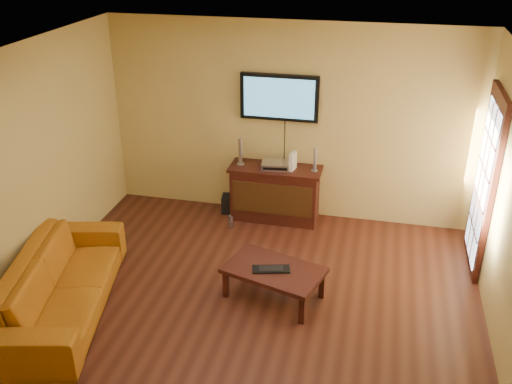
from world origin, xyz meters
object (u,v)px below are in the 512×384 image
(television, at_px, (279,97))
(speaker_left, at_px, (240,152))
(bottle, at_px, (231,222))
(keyboard, at_px, (271,269))
(media_console, at_px, (275,193))
(speaker_right, at_px, (315,161))
(game_console, at_px, (293,161))
(sofa, at_px, (60,275))
(subwoofer, at_px, (231,204))
(coffee_table, at_px, (274,272))
(av_receiver, at_px, (276,165))

(television, bearing_deg, speaker_left, -158.75)
(television, relative_size, bottle, 5.29)
(television, xyz_separation_m, keyboard, (0.33, -2.06, -1.31))
(media_console, relative_size, speaker_right, 3.84)
(media_console, bearing_deg, game_console, -2.79)
(game_console, xyz_separation_m, keyboard, (0.09, -1.85, -0.51))
(sofa, height_order, bottle, sofa)
(media_console, distance_m, subwoofer, 0.72)
(bottle, xyz_separation_m, keyboard, (0.86, -1.46, 0.29))
(keyboard, bearing_deg, speaker_left, 113.59)
(subwoofer, distance_m, bottle, 0.49)
(speaker_right, bearing_deg, subwoofer, 177.60)
(speaker_right, bearing_deg, speaker_left, -179.97)
(sofa, bearing_deg, speaker_left, -40.62)
(coffee_table, relative_size, speaker_left, 3.14)
(coffee_table, bearing_deg, speaker_right, 84.43)
(television, height_order, bottle, television)
(av_receiver, bearing_deg, bottle, -151.08)
(game_console, bearing_deg, bottle, -141.25)
(av_receiver, xyz_separation_m, subwoofer, (-0.67, 0.07, -0.70))
(speaker_left, bearing_deg, television, 21.25)
(media_console, relative_size, coffee_table, 1.05)
(sofa, distance_m, keyboard, 2.25)
(speaker_right, height_order, keyboard, speaker_right)
(game_console, distance_m, bottle, 1.18)
(television, relative_size, keyboard, 2.40)
(media_console, distance_m, keyboard, 1.89)
(game_console, bearing_deg, media_console, -171.16)
(television, bearing_deg, subwoofer, -168.02)
(av_receiver, bearing_deg, coffee_table, -86.96)
(game_console, bearing_deg, television, 150.24)
(av_receiver, distance_m, game_console, 0.25)
(keyboard, bearing_deg, television, 99.02)
(sofa, distance_m, av_receiver, 3.15)
(coffee_table, height_order, keyboard, keyboard)
(speaker_right, xyz_separation_m, bottle, (-1.07, -0.42, -0.83))
(coffee_table, relative_size, av_receiver, 3.18)
(speaker_right, xyz_separation_m, av_receiver, (-0.53, -0.02, -0.11))
(coffee_table, bearing_deg, subwoofer, 118.26)
(subwoofer, bearing_deg, speaker_left, -25.61)
(media_console, bearing_deg, keyboard, -80.02)
(av_receiver, distance_m, keyboard, 1.93)
(av_receiver, distance_m, subwoofer, 0.97)
(game_console, bearing_deg, speaker_left, -170.04)
(coffee_table, relative_size, keyboard, 2.73)
(game_console, bearing_deg, speaker_right, 15.90)
(speaker_right, bearing_deg, av_receiver, -178.20)
(speaker_right, xyz_separation_m, keyboard, (-0.21, -1.87, -0.54))
(media_console, height_order, speaker_left, speaker_left)
(speaker_right, bearing_deg, game_console, -175.72)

